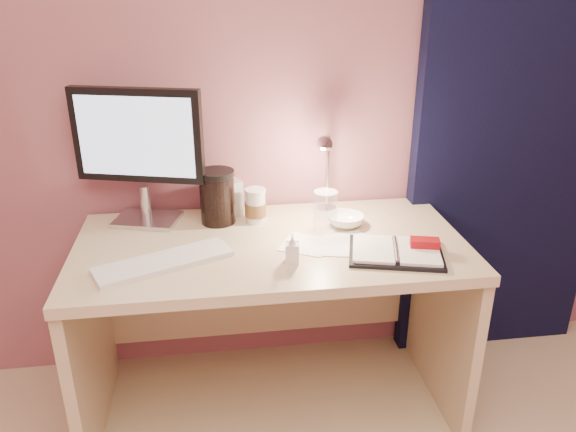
{
  "coord_description": "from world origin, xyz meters",
  "views": [
    {
      "loc": [
        -0.19,
        -0.43,
        1.61
      ],
      "look_at": [
        0.05,
        1.33,
        0.85
      ],
      "focal_mm": 35.0,
      "sensor_mm": 36.0,
      "label": 1
    }
  ],
  "objects": [
    {
      "name": "desk",
      "position": [
        0.0,
        1.45,
        0.5
      ],
      "size": [
        1.4,
        0.7,
        0.73
      ],
      "color": "#CBB68F",
      "rests_on": "ground"
    },
    {
      "name": "clear_cup",
      "position": [
        0.21,
        1.45,
        0.81
      ],
      "size": [
        0.09,
        0.09,
        0.15
      ],
      "primitive_type": "cylinder",
      "color": "white",
      "rests_on": "desk"
    },
    {
      "name": "dark_jar",
      "position": [
        -0.18,
        1.59,
        0.82
      ],
      "size": [
        0.13,
        0.13,
        0.19
      ],
      "primitive_type": "cylinder",
      "color": "black",
      "rests_on": "desk"
    },
    {
      "name": "monitor",
      "position": [
        -0.46,
        1.63,
        1.04
      ],
      "size": [
        0.48,
        0.23,
        0.52
      ],
      "rotation": [
        0.0,
        0.0,
        -0.28
      ],
      "color": "silver",
      "rests_on": "desk"
    },
    {
      "name": "paper_c",
      "position": [
        0.12,
        1.34,
        0.73
      ],
      "size": [
        0.22,
        0.22,
        0.0
      ],
      "primitive_type": "cube",
      "rotation": [
        0.0,
        0.0,
        1.08
      ],
      "color": "white",
      "rests_on": "desk"
    },
    {
      "name": "keyboard",
      "position": [
        -0.37,
        1.26,
        0.74
      ],
      "size": [
        0.47,
        0.3,
        0.02
      ],
      "primitive_type": "cube",
      "rotation": [
        0.0,
        0.0,
        0.41
      ],
      "color": "white",
      "rests_on": "desk"
    },
    {
      "name": "product_box",
      "position": [
        -0.14,
        1.66,
        0.8
      ],
      "size": [
        0.12,
        0.11,
        0.14
      ],
      "primitive_type": "cube",
      "rotation": [
        0.0,
        0.0,
        0.38
      ],
      "color": "silver",
      "rests_on": "desk"
    },
    {
      "name": "lotion_bottle",
      "position": [
        0.05,
        1.22,
        0.78
      ],
      "size": [
        0.05,
        0.05,
        0.1
      ],
      "primitive_type": "imported",
      "rotation": [
        0.0,
        0.0,
        -0.15
      ],
      "color": "silver",
      "rests_on": "desk"
    },
    {
      "name": "planner",
      "position": [
        0.42,
        1.22,
        0.74
      ],
      "size": [
        0.37,
        0.31,
        0.05
      ],
      "rotation": [
        0.0,
        0.0,
        -0.26
      ],
      "color": "black",
      "rests_on": "desk"
    },
    {
      "name": "bowl",
      "position": [
        0.3,
        1.48,
        0.75
      ],
      "size": [
        0.17,
        0.17,
        0.04
      ],
      "primitive_type": "imported",
      "rotation": [
        0.0,
        0.0,
        -0.24
      ],
      "color": "white",
      "rests_on": "desk"
    },
    {
      "name": "desk_lamp",
      "position": [
        0.29,
        1.56,
        0.94
      ],
      "size": [
        0.13,
        0.21,
        0.34
      ],
      "rotation": [
        0.0,
        0.0,
        -0.34
      ],
      "color": "silver",
      "rests_on": "desk"
    },
    {
      "name": "paper_b",
      "position": [
        0.26,
        1.31,
        0.73
      ],
      "size": [
        0.2,
        0.2,
        0.0
      ],
      "primitive_type": "cube",
      "rotation": [
        0.0,
        0.0,
        -0.21
      ],
      "color": "white",
      "rests_on": "desk"
    },
    {
      "name": "paper_a",
      "position": [
        0.29,
        1.35,
        0.73
      ],
      "size": [
        0.17,
        0.17,
        0.0
      ],
      "primitive_type": "cube",
      "rotation": [
        0.0,
        0.0,
        0.26
      ],
      "color": "white",
      "rests_on": "desk"
    },
    {
      "name": "room",
      "position": [
        0.95,
        1.69,
        1.14
      ],
      "size": [
        3.5,
        3.5,
        3.5
      ],
      "color": "#C6B28E",
      "rests_on": "ground"
    },
    {
      "name": "coffee_cup",
      "position": [
        -0.04,
        1.57,
        0.79
      ],
      "size": [
        0.08,
        0.08,
        0.13
      ],
      "color": "silver",
      "rests_on": "desk"
    }
  ]
}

